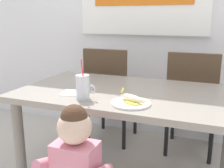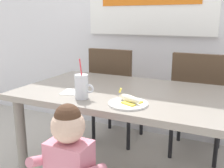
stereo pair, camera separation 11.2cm
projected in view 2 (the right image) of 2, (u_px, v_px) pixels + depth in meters
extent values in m
cube|color=gray|center=(130.00, 94.00, 1.80)|extent=(1.51, 0.86, 0.04)
cylinder|color=slate|center=(22.00, 146.00, 1.86)|extent=(0.07, 0.07, 0.71)
cylinder|color=slate|center=(76.00, 114.00, 2.48)|extent=(0.07, 0.07, 0.71)
cube|color=#4C3826|center=(118.00, 97.00, 2.69)|extent=(0.44, 0.44, 0.06)
cube|color=#4C3826|center=(110.00, 75.00, 2.45)|extent=(0.42, 0.05, 0.48)
cylinder|color=black|center=(141.00, 116.00, 2.83)|extent=(0.04, 0.04, 0.42)
cylinder|color=black|center=(110.00, 111.00, 2.99)|extent=(0.04, 0.04, 0.42)
cylinder|color=black|center=(128.00, 129.00, 2.50)|extent=(0.04, 0.04, 0.42)
cylinder|color=black|center=(93.00, 123.00, 2.66)|extent=(0.04, 0.04, 0.42)
cube|color=#4C3826|center=(198.00, 107.00, 2.38)|extent=(0.44, 0.44, 0.06)
cube|color=#4C3826|center=(197.00, 83.00, 2.14)|extent=(0.42, 0.05, 0.48)
cylinder|color=black|center=(219.00, 128.00, 2.53)|extent=(0.04, 0.04, 0.42)
cylinder|color=black|center=(179.00, 121.00, 2.69)|extent=(0.04, 0.04, 0.42)
cylinder|color=black|center=(216.00, 145.00, 2.20)|extent=(0.04, 0.04, 0.42)
cylinder|color=black|center=(171.00, 136.00, 2.35)|extent=(0.04, 0.04, 0.42)
sphere|color=beige|center=(68.00, 126.00, 1.28)|extent=(0.17, 0.17, 0.17)
sphere|color=#472D1E|center=(68.00, 117.00, 1.27)|extent=(0.13, 0.13, 0.13)
cylinder|color=pink|center=(45.00, 159.00, 1.37)|extent=(0.05, 0.24, 0.13)
cylinder|color=silver|center=(82.00, 87.00, 1.62)|extent=(0.08, 0.08, 0.15)
cylinder|color=white|center=(82.00, 91.00, 1.63)|extent=(0.07, 0.07, 0.08)
torus|color=silver|center=(90.00, 89.00, 1.60)|extent=(0.06, 0.01, 0.06)
cylinder|color=#E5333F|center=(82.00, 76.00, 1.59)|extent=(0.01, 0.05, 0.22)
cylinder|color=white|center=(128.00, 104.00, 1.51)|extent=(0.23, 0.23, 0.01)
ellipsoid|color=#F4EAC6|center=(129.00, 98.00, 1.52)|extent=(0.17, 0.11, 0.04)
cube|color=yellow|center=(128.00, 104.00, 1.48)|extent=(0.10, 0.07, 0.01)
cube|color=yellow|center=(136.00, 101.00, 1.53)|extent=(0.10, 0.07, 0.01)
cylinder|color=yellow|center=(120.00, 90.00, 1.57)|extent=(0.03, 0.02, 0.03)
cube|color=white|center=(74.00, 92.00, 1.77)|extent=(0.18, 0.18, 0.00)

